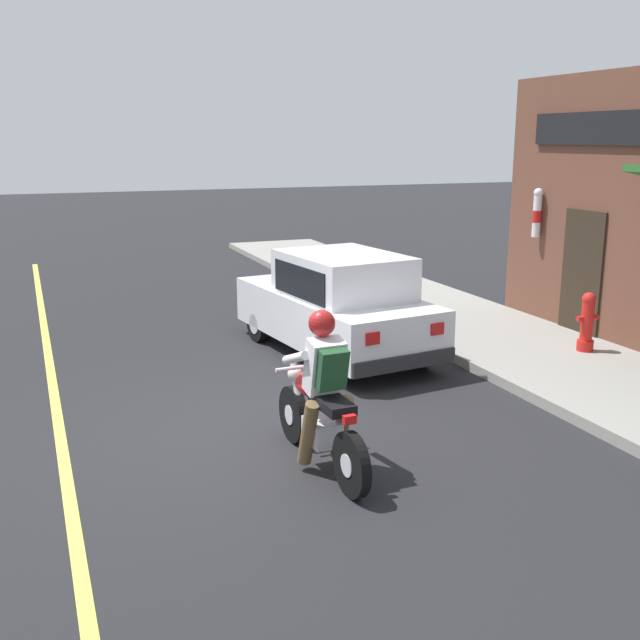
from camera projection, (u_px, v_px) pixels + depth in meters
ground_plane at (230, 429)px, 8.47m from camera, size 80.00×80.00×0.00m
sidewalk_curb at (466, 324)px, 12.96m from camera, size 2.60×22.00×0.14m
lane_stripe at (51, 371)px, 10.54m from camera, size 0.12×19.80×0.01m
motorcycle_with_rider at (321, 403)px, 7.33m from camera, size 0.56×2.02×1.62m
car_hatchback at (337, 305)px, 11.21m from camera, size 2.08×3.95×1.57m
fire_hydrant at (587, 322)px, 10.98m from camera, size 0.36×0.24×0.88m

